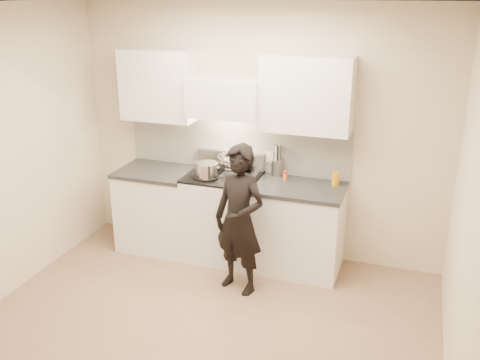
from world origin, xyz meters
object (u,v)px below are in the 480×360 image
(counter_right, at_px, (298,228))
(person, at_px, (239,220))
(wok, at_px, (236,161))
(utensil_crock, at_px, (277,166))
(stove, at_px, (223,216))

(counter_right, height_order, person, person)
(counter_right, distance_m, wok, 0.96)
(wok, relative_size, person, 0.34)
(person, bearing_deg, utensil_crock, 98.28)
(counter_right, bearing_deg, stove, -180.00)
(counter_right, distance_m, person, 0.79)
(counter_right, xyz_separation_m, utensil_crock, (-0.30, 0.24, 0.56))
(counter_right, height_order, wok, wok)
(wok, xyz_separation_m, person, (0.29, -0.74, -0.33))
(utensil_crock, bearing_deg, stove, -155.24)
(stove, bearing_deg, person, -56.44)
(wok, relative_size, utensil_crock, 1.48)
(utensil_crock, bearing_deg, wok, -166.69)
(wok, bearing_deg, counter_right, -11.28)
(stove, distance_m, counter_right, 0.83)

